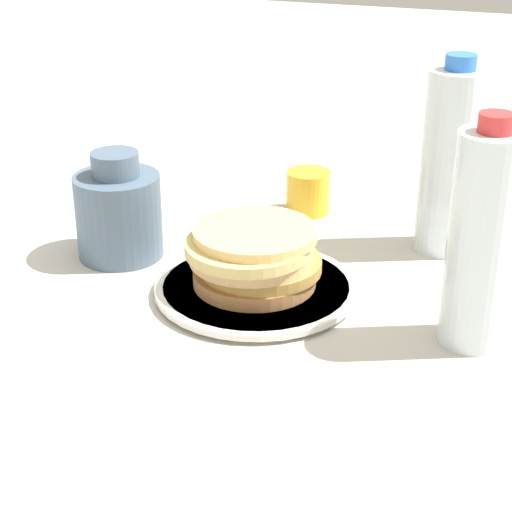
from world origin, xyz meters
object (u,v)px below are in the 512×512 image
object	(u,v)px
cream_jug	(119,212)
water_bottle_far	(482,240)
plate	(256,288)
pancake_stack	(254,257)
juice_glass	(308,192)
water_bottle_mid	(451,161)

from	to	relation	value
cream_jug	water_bottle_far	world-z (taller)	water_bottle_far
plate	pancake_stack	xyz separation A→B (m)	(0.00, 0.00, 0.04)
plate	water_bottle_far	size ratio (longest dim) A/B	0.96
juice_glass	cream_jug	size ratio (longest dim) A/B	0.46
plate	cream_jug	world-z (taller)	cream_jug
juice_glass	cream_jug	xyz separation A→B (m)	(-0.21, 0.18, 0.03)
plate	water_bottle_mid	world-z (taller)	water_bottle_mid
pancake_stack	cream_jug	bearing A→B (deg)	77.76
cream_jug	water_bottle_far	size ratio (longest dim) A/B	0.56
plate	pancake_stack	distance (m)	0.04
plate	water_bottle_mid	size ratio (longest dim) A/B	0.94
juice_glass	water_bottle_far	world-z (taller)	water_bottle_far
cream_jug	juice_glass	bearing A→B (deg)	-40.01
water_bottle_mid	juice_glass	bearing A→B (deg)	73.52
juice_glass	pancake_stack	bearing A→B (deg)	-177.40
juice_glass	water_bottle_far	bearing A→B (deg)	-137.36
plate	water_bottle_mid	distance (m)	0.29
plate	water_bottle_mid	xyz separation A→B (m)	(0.20, -0.18, 0.11)
plate	water_bottle_mid	bearing A→B (deg)	-42.38
pancake_stack	juice_glass	xyz separation A→B (m)	(0.25, 0.01, -0.02)
pancake_stack	juice_glass	distance (m)	0.25
pancake_stack	water_bottle_mid	size ratio (longest dim) A/B	0.61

